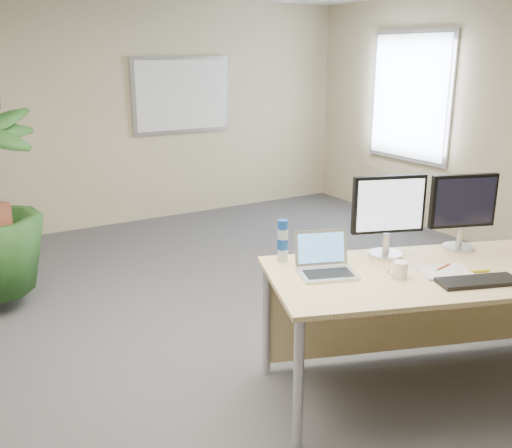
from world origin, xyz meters
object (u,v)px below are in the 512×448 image
desk (433,289)px  monitor_right (463,207)px  monitor_left (388,211)px  laptop (325,263)px

desk → monitor_right: size_ratio=4.57×
monitor_left → monitor_right: (0.51, -0.14, -0.01)m
desk → laptop: size_ratio=5.75×
desk → laptop: 0.76m
desk → monitor_right: bearing=18.6°
desk → monitor_right: (0.33, 0.11, 0.46)m
monitor_right → laptop: (-1.02, 0.12, -0.23)m
monitor_right → laptop: bearing=173.2°
monitor_right → desk: bearing=-161.4°
monitor_right → laptop: 1.05m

